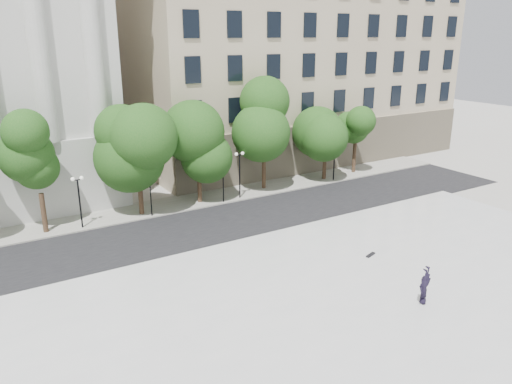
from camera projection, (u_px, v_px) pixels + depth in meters
ground at (372, 366)px, 21.33m from camera, size 160.00×160.00×0.00m
plaza at (327, 328)px, 23.69m from camera, size 44.00×22.00×0.45m
street at (194, 231)px, 35.93m from camera, size 60.00×8.00×0.02m
far_sidewalk at (163, 206)px, 40.79m from camera, size 60.00×4.00×0.12m
building_east at (269, 55)px, 59.51m from camera, size 36.00×26.15×23.00m
traffic_light_west at (149, 171)px, 37.51m from camera, size 0.59×1.84×4.23m
traffic_light_east at (223, 161)px, 40.66m from camera, size 0.66×1.71×4.17m
person_lying at (423, 299)px, 25.30m from camera, size 1.29×2.13×0.55m
skateboard at (371, 255)px, 30.86m from camera, size 0.86×0.46×0.09m
street_trees at (207, 139)px, 40.66m from camera, size 38.52×5.26×7.98m
lamp_posts at (166, 178)px, 38.73m from camera, size 35.22×0.28×4.22m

